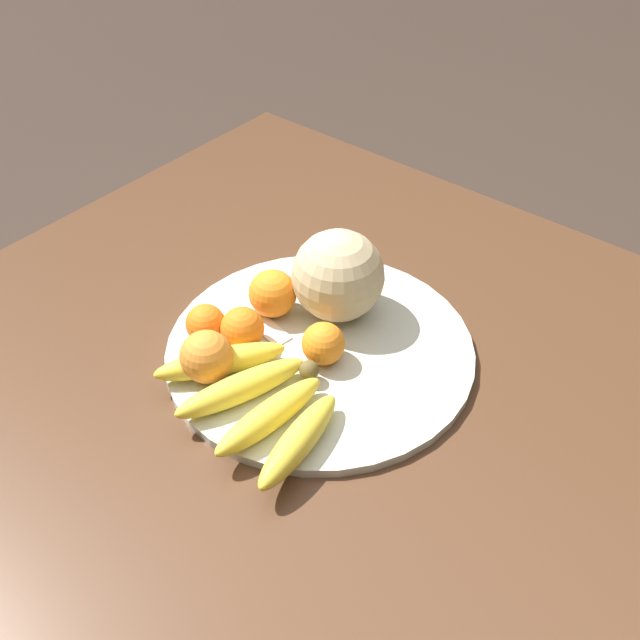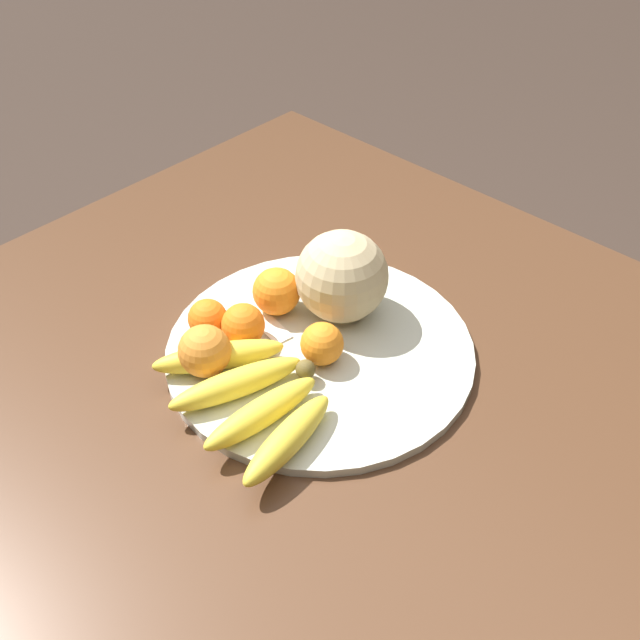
{
  "view_description": "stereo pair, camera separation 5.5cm",
  "coord_description": "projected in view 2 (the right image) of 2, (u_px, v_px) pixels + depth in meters",
  "views": [
    {
      "loc": [
        -0.45,
        0.56,
        1.5
      ],
      "look_at": [
        0.04,
        -0.04,
        0.82
      ],
      "focal_mm": 42.0,
      "sensor_mm": 36.0,
      "label": 1
    },
    {
      "loc": [
        -0.49,
        0.52,
        1.5
      ],
      "look_at": [
        0.04,
        -0.04,
        0.82
      ],
      "focal_mm": 42.0,
      "sensor_mm": 36.0,
      "label": 2
    }
  ],
  "objects": [
    {
      "name": "kitchen_table",
      "position": [
        323.0,
        429.0,
        1.09
      ],
      "size": [
        1.25,
        1.13,
        0.76
      ],
      "color": "#4C301E",
      "rests_on": "ground_plane"
    },
    {
      "name": "fruit_bowl",
      "position": [
        320.0,
        350.0,
        1.07
      ],
      "size": [
        0.44,
        0.44,
        0.01
      ],
      "color": "beige",
      "rests_on": "kitchen_table"
    },
    {
      "name": "melon",
      "position": [
        342.0,
        276.0,
        1.08
      ],
      "size": [
        0.14,
        0.14,
        0.14
      ],
      "color": "#C6B284",
      "rests_on": "fruit_bowl"
    },
    {
      "name": "banana_bunch",
      "position": [
        250.0,
        395.0,
        0.97
      ],
      "size": [
        0.27,
        0.21,
        0.04
      ],
      "rotation": [
        0.0,
        0.0,
        7.64
      ],
      "color": "brown",
      "rests_on": "fruit_bowl"
    },
    {
      "name": "orange_front_left",
      "position": [
        322.0,
        344.0,
        1.03
      ],
      "size": [
        0.06,
        0.06,
        0.06
      ],
      "color": "orange",
      "rests_on": "fruit_bowl"
    },
    {
      "name": "orange_front_right",
      "position": [
        277.0,
        291.0,
        1.1
      ],
      "size": [
        0.07,
        0.07,
        0.07
      ],
      "color": "orange",
      "rests_on": "fruit_bowl"
    },
    {
      "name": "orange_mid_center",
      "position": [
        243.0,
        325.0,
        1.05
      ],
      "size": [
        0.06,
        0.06,
        0.06
      ],
      "color": "orange",
      "rests_on": "fruit_bowl"
    },
    {
      "name": "orange_back_left",
      "position": [
        205.0,
        351.0,
        1.01
      ],
      "size": [
        0.07,
        0.07,
        0.07
      ],
      "color": "orange",
      "rests_on": "fruit_bowl"
    },
    {
      "name": "orange_back_right",
      "position": [
        208.0,
        318.0,
        1.07
      ],
      "size": [
        0.06,
        0.06,
        0.06
      ],
      "color": "orange",
      "rests_on": "fruit_bowl"
    },
    {
      "name": "produce_tag",
      "position": [
        266.0,
        323.0,
        1.1
      ],
      "size": [
        0.1,
        0.05,
        0.0
      ],
      "rotation": [
        0.0,
        0.0,
        -0.18
      ],
      "color": "white",
      "rests_on": "fruit_bowl"
    }
  ]
}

